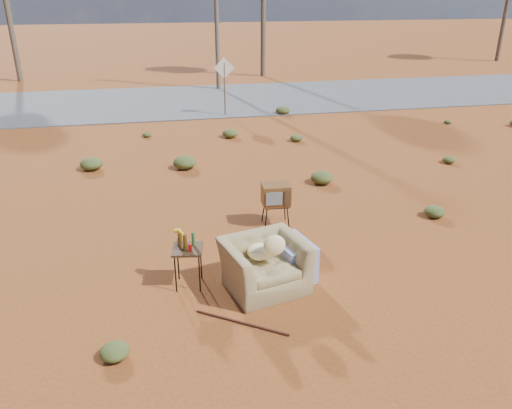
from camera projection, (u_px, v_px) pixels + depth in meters
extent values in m
plane|color=brown|center=(244.00, 285.00, 8.29)|extent=(140.00, 140.00, 0.00)
cube|color=#565659|center=(181.00, 101.00, 21.75)|extent=(140.00, 7.00, 0.04)
imported|color=#917C4F|center=(265.00, 257.00, 8.01)|extent=(1.44, 1.11, 1.11)
ellipsoid|color=#FBE299|center=(260.00, 252.00, 8.00)|extent=(0.40, 0.40, 0.24)
ellipsoid|color=#FBE299|center=(274.00, 246.00, 7.73)|extent=(0.36, 0.18, 0.36)
cube|color=navy|center=(293.00, 259.00, 8.43)|extent=(0.72, 0.93, 0.65)
cube|color=black|center=(276.00, 205.00, 10.22)|extent=(0.52, 0.41, 0.03)
cylinder|color=black|center=(266.00, 219.00, 10.12)|extent=(0.02, 0.02, 0.45)
cylinder|color=black|center=(288.00, 218.00, 10.18)|extent=(0.02, 0.02, 0.45)
cylinder|color=black|center=(263.00, 212.00, 10.44)|extent=(0.02, 0.02, 0.45)
cylinder|color=black|center=(285.00, 211.00, 10.50)|extent=(0.02, 0.02, 0.45)
cube|color=brown|center=(276.00, 194.00, 10.13)|extent=(0.58, 0.46, 0.43)
cube|color=slate|center=(274.00, 199.00, 9.91)|extent=(0.33, 0.04, 0.27)
cube|color=#472D19|center=(288.00, 198.00, 9.95)|extent=(0.13, 0.03, 0.31)
cube|color=#342413|center=(187.00, 249.00, 8.02)|extent=(0.55, 0.55, 0.04)
cylinder|color=black|center=(175.00, 274.00, 7.97)|extent=(0.02, 0.02, 0.67)
cylinder|color=black|center=(199.00, 273.00, 7.98)|extent=(0.02, 0.02, 0.67)
cylinder|color=black|center=(178.00, 262.00, 8.32)|extent=(0.02, 0.02, 0.67)
cylinder|color=black|center=(201.00, 261.00, 8.33)|extent=(0.02, 0.02, 0.67)
cylinder|color=#452D0B|center=(180.00, 240.00, 8.00)|extent=(0.07, 0.07, 0.25)
cylinder|color=#452D0B|center=(185.00, 243.00, 7.89)|extent=(0.06, 0.06, 0.27)
cylinder|color=#285F2D|center=(193.00, 239.00, 8.06)|extent=(0.06, 0.06, 0.23)
cylinder|color=red|center=(190.00, 248.00, 7.90)|extent=(0.06, 0.06, 0.12)
cylinder|color=silver|center=(179.00, 241.00, 8.11)|extent=(0.08, 0.08, 0.13)
ellipsoid|color=yellow|center=(178.00, 232.00, 8.05)|extent=(0.15, 0.15, 0.11)
cylinder|color=#491F13|center=(242.00, 323.00, 7.31)|extent=(1.24, 0.88, 0.04)
cylinder|color=brown|center=(225.00, 89.00, 18.95)|extent=(0.06, 0.06, 2.00)
cube|color=silver|center=(224.00, 68.00, 18.63)|extent=(0.78, 0.04, 0.78)
cylinder|color=brown|center=(10.00, 21.00, 25.35)|extent=(0.28, 0.28, 6.00)
cylinder|color=brown|center=(263.00, 9.00, 26.70)|extent=(0.28, 0.28, 7.00)
cylinder|color=brown|center=(506.00, 10.00, 32.69)|extent=(0.28, 0.28, 6.50)
cylinder|color=brown|center=(216.00, 1.00, 22.79)|extent=(0.20, 0.20, 8.00)
ellipsoid|color=#495625|center=(434.00, 212.00, 10.71)|extent=(0.44, 0.44, 0.24)
ellipsoid|color=#495625|center=(91.00, 164.00, 13.50)|extent=(0.60, 0.60, 0.33)
ellipsoid|color=#495625|center=(449.00, 160.00, 14.02)|extent=(0.36, 0.36, 0.20)
ellipsoid|color=#495625|center=(296.00, 138.00, 16.03)|extent=(0.40, 0.40, 0.22)
ellipsoid|color=#495625|center=(147.00, 135.00, 16.51)|extent=(0.30, 0.30, 0.17)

